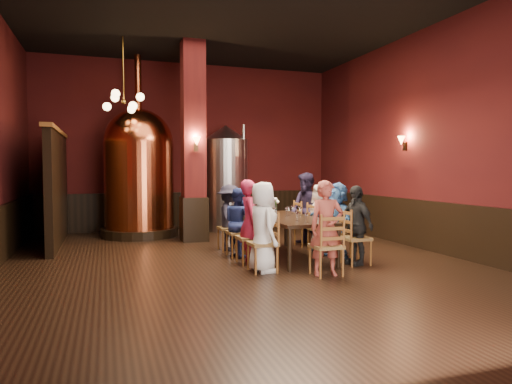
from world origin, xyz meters
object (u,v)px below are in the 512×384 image
object	(u,v)px
person_1	(250,222)
person_2	(239,222)
rose_vase	(275,203)
copper_kettle	(139,171)
steel_vessel	(226,178)
dining_table	(288,220)
person_0	(263,227)

from	to	relation	value
person_1	person_2	distance (m)	0.67
person_2	rose_vase	world-z (taller)	person_2
person_1	copper_kettle	size ratio (longest dim) A/B	0.33
person_1	steel_vessel	distance (m)	4.39
steel_vessel	dining_table	bearing A→B (deg)	-87.73
person_0	person_2	size ratio (longest dim) A/B	1.12
person_0	person_2	distance (m)	1.33
copper_kettle	rose_vase	size ratio (longest dim) A/B	13.36
person_0	dining_table	bearing A→B (deg)	-43.02
dining_table	person_1	xyz separation A→B (m)	(-0.85, -0.34, 0.04)
person_1	person_0	bearing A→B (deg)	-170.14
person_1	rose_vase	world-z (taller)	person_1
dining_table	steel_vessel	distance (m)	4.01
person_0	person_1	world-z (taller)	person_1
person_1	steel_vessel	size ratio (longest dim) A/B	0.52
person_2	copper_kettle	xyz separation A→B (m)	(-1.57, 3.28, 0.95)
dining_table	rose_vase	world-z (taller)	rose_vase
person_2	copper_kettle	bearing A→B (deg)	5.74
person_2	steel_vessel	size ratio (longest dim) A/B	0.46
dining_table	person_2	distance (m)	0.91
person_0	steel_vessel	bearing A→B (deg)	-10.96
copper_kettle	rose_vase	distance (m)	3.84
person_1	rose_vase	xyz separation A→B (m)	(0.87, 1.05, 0.24)
dining_table	person_2	size ratio (longest dim) A/B	1.86
person_0	person_1	xyz separation A→B (m)	(-0.00, 0.67, 0.01)
steel_vessel	copper_kettle	bearing A→B (deg)	-171.42
person_1	person_2	world-z (taller)	person_1
person_2	rose_vase	size ratio (longest dim) A/B	3.94
rose_vase	steel_vessel	bearing A→B (deg)	93.12
steel_vessel	rose_vase	size ratio (longest dim) A/B	8.53
person_2	copper_kettle	world-z (taller)	copper_kettle
copper_kettle	steel_vessel	bearing A→B (deg)	8.58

